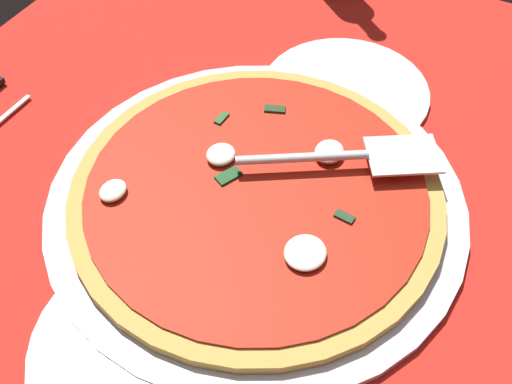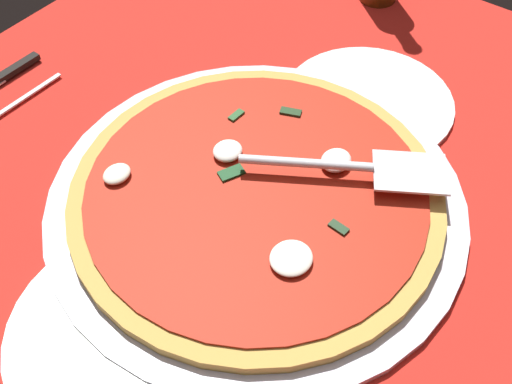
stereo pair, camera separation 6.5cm
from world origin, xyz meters
The scene contains 7 objects.
ground_plane centered at (0.00, 0.00, -0.40)cm, with size 104.91×104.91×0.80cm, color red.
checker_pattern centered at (0.00, 0.00, 0.05)cm, with size 104.91×104.91×0.10cm.
pizza_pan centered at (0.73, 4.95, 0.72)cm, with size 45.27×45.27×1.24cm, color silver.
dinner_plate_left centered at (-18.37, 4.69, 0.60)cm, with size 24.01×24.01×1.00cm, color silver.
dinner_plate_right centered at (22.20, 3.26, 0.60)cm, with size 21.30×21.30×1.00cm, color white.
pizza centered at (0.73, 4.93, 2.14)cm, with size 40.03×40.03×2.90cm.
pizza_server centered at (8.24, -2.67, 4.57)cm, with size 14.34×20.57×1.00cm.
Camera 1 is at (-36.51, -14.50, 52.49)cm, focal length 43.06 mm.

